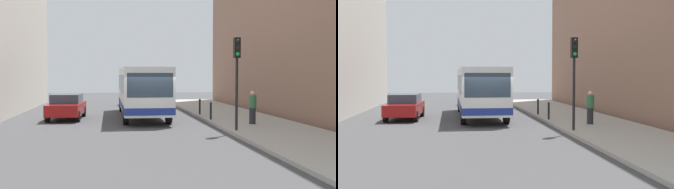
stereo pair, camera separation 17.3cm
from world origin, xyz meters
The scene contains 10 objects.
ground_plane centered at (0.00, 0.00, 0.00)m, with size 80.00×80.00×0.00m, color #424244.
sidewalk centered at (5.40, 0.00, 0.07)m, with size 4.40×40.00×0.15m, color #ADA89E.
building_right centered at (11.50, 4.00, 6.93)m, with size 7.00×32.00×13.86m, color #936B56.
bus centered at (-0.14, 5.06, 1.73)m, with size 2.62×11.04×3.00m.
car_beside_bus centered at (-4.56, 4.20, 0.78)m, with size 2.01×4.47×1.48m.
car_behind_bus centered at (-0.08, 14.14, 0.78)m, with size 2.11×4.52×1.48m.
traffic_light centered at (3.55, -2.85, 3.01)m, with size 0.28×0.33×4.10m.
bollard_near centered at (3.45, 1.64, 0.62)m, with size 0.11×0.11×0.95m, color black.
bollard_mid centered at (3.45, 4.57, 0.62)m, with size 0.11×0.11×0.95m, color black.
pedestrian_near_signal centered at (5.03, -0.68, 0.97)m, with size 0.38×0.38×1.66m.
Camera 2 is at (-1.73, -20.80, 2.62)m, focal length 44.76 mm.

